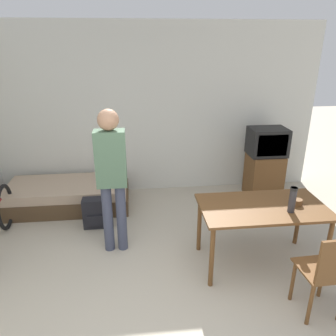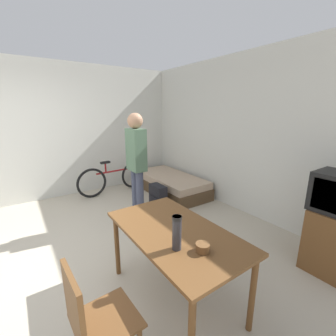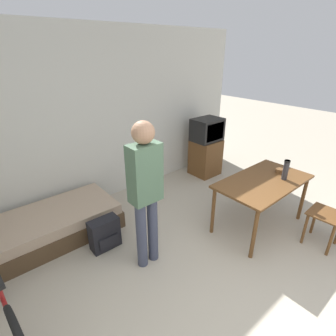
% 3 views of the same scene
% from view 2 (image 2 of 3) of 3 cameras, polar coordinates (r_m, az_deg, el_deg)
% --- Properties ---
extents(ground_plane, '(20.00, 20.00, 0.00)m').
position_cam_2_polar(ground_plane, '(3.19, -30.11, -21.57)').
color(ground_plane, '#B2A893').
extents(wall_back, '(5.66, 0.06, 2.70)m').
position_cam_2_polar(wall_back, '(4.22, 16.50, 8.14)').
color(wall_back, silver).
rests_on(wall_back, ground_plane).
extents(wall_left, '(0.06, 4.22, 2.70)m').
position_cam_2_polar(wall_left, '(5.28, -16.74, 9.31)').
color(wall_left, silver).
rests_on(wall_left, ground_plane).
extents(daybed, '(1.83, 0.87, 0.38)m').
position_cam_2_polar(daybed, '(4.98, 0.62, -4.05)').
color(daybed, '#4C3823').
rests_on(daybed, ground_plane).
extents(dining_table, '(1.37, 0.76, 0.74)m').
position_cam_2_polar(dining_table, '(2.14, 1.70, -17.32)').
color(dining_table, brown).
rests_on(dining_table, ground_plane).
extents(wooden_chair, '(0.40, 0.40, 0.90)m').
position_cam_2_polar(wooden_chair, '(1.75, -18.47, -33.00)').
color(wooden_chair, brown).
rests_on(wooden_chair, ground_plane).
extents(bicycle, '(0.16, 1.62, 0.72)m').
position_cam_2_polar(bicycle, '(5.07, -13.56, -2.52)').
color(bicycle, black).
rests_on(bicycle, ground_plane).
extents(person_standing, '(0.34, 0.23, 1.74)m').
position_cam_2_polar(person_standing, '(3.53, -8.01, 2.01)').
color(person_standing, '#3D4256').
rests_on(person_standing, ground_plane).
extents(thermos_flask, '(0.08, 0.08, 0.28)m').
position_cam_2_polar(thermos_flask, '(1.77, 2.25, -15.76)').
color(thermos_flask, '#2D2D33').
rests_on(thermos_flask, dining_table).
extents(mate_bowl, '(0.11, 0.11, 0.06)m').
position_cam_2_polar(mate_bowl, '(1.83, 8.78, -19.33)').
color(mate_bowl, brown).
rests_on(mate_bowl, dining_table).
extents(backpack, '(0.37, 0.21, 0.42)m').
position_cam_2_polar(backpack, '(4.26, -2.61, -7.12)').
color(backpack, black).
rests_on(backpack, ground_plane).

